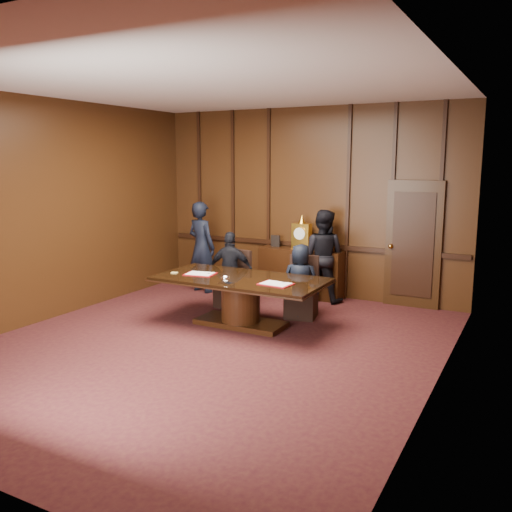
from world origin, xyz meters
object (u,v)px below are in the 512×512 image
Objects in this scene: sideboard at (301,271)px; witness_left at (202,247)px; signatory_left at (231,270)px; signatory_right at (300,281)px; conference_table at (241,293)px; witness_right at (322,256)px.

sideboard is 1.98m from witness_left.
witness_left reaches higher than signatory_left.
signatory_right is at bearing 163.67° from signatory_left.
conference_table is at bearing 36.35° from signatory_right.
conference_table is 2.15× the size of signatory_right.
signatory_right reaches higher than conference_table.
signatory_left is (-0.73, -1.36, 0.18)m from sideboard.
witness_right is at bearing -100.28° from signatory_right.
witness_left is (-1.12, 0.79, 0.21)m from signatory_left.
witness_left is (-2.42, 0.79, 0.27)m from signatory_right.
signatory_right is (1.30, 0.00, -0.06)m from signatory_left.
witness_left is at bearing 8.75° from witness_right.
sideboard is 0.96× the size of witness_right.
conference_table is 1.04m from signatory_left.
conference_table is 1.97× the size of signatory_left.
sideboard is at bearing -150.02° from witness_left.
witness_left is 2.37m from witness_right.
witness_right is (-0.09, 1.20, 0.22)m from signatory_right.
conference_table is at bearing 73.16° from witness_right.
sideboard is 1.20× the size of signatory_left.
signatory_right is 0.69× the size of witness_left.
signatory_left is at bearing 157.79° from witness_left.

